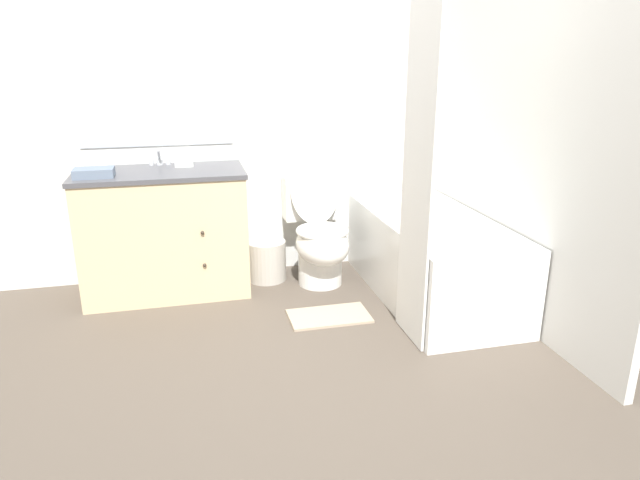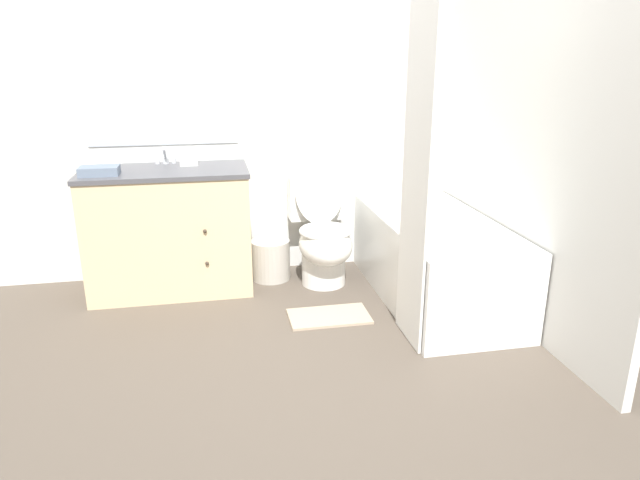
# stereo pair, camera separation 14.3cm
# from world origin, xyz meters

# --- Properties ---
(ground_plane) EXTENTS (14.00, 14.00, 0.00)m
(ground_plane) POSITION_xyz_m (0.00, 0.00, 0.00)
(ground_plane) COLOR brown
(wall_back) EXTENTS (8.00, 0.06, 2.50)m
(wall_back) POSITION_xyz_m (-0.01, 1.70, 1.25)
(wall_back) COLOR silver
(wall_back) RESTS_ON ground_plane
(wall_right) EXTENTS (0.05, 2.67, 2.50)m
(wall_right) POSITION_xyz_m (1.33, 0.84, 1.25)
(wall_right) COLOR silver
(wall_right) RESTS_ON ground_plane
(vanity_cabinet) EXTENTS (1.08, 0.57, 0.84)m
(vanity_cabinet) POSITION_xyz_m (-0.76, 1.40, 0.43)
(vanity_cabinet) COLOR beige
(vanity_cabinet) RESTS_ON ground_plane
(sink_faucet) EXTENTS (0.14, 0.12, 0.12)m
(sink_faucet) POSITION_xyz_m (-0.76, 1.59, 0.88)
(sink_faucet) COLOR silver
(sink_faucet) RESTS_ON vanity_cabinet
(toilet) EXTENTS (0.40, 0.67, 0.87)m
(toilet) POSITION_xyz_m (0.28, 1.32, 0.34)
(toilet) COLOR white
(toilet) RESTS_ON ground_plane
(bathtub) EXTENTS (0.69, 1.52, 0.54)m
(bathtub) POSITION_xyz_m (0.95, 0.91, 0.28)
(bathtub) COLOR white
(bathtub) RESTS_ON ground_plane
(shower_curtain) EXTENTS (0.01, 0.39, 1.90)m
(shower_curtain) POSITION_xyz_m (0.59, 0.38, 0.95)
(shower_curtain) COLOR white
(shower_curtain) RESTS_ON ground_plane
(wastebasket) EXTENTS (0.28, 0.28, 0.29)m
(wastebasket) POSITION_xyz_m (-0.08, 1.46, 0.14)
(wastebasket) COLOR #B7B2A8
(wastebasket) RESTS_ON ground_plane
(tissue_box) EXTENTS (0.12, 0.13, 0.10)m
(tissue_box) POSITION_xyz_m (-0.60, 1.54, 0.88)
(tissue_box) COLOR white
(tissue_box) RESTS_ON vanity_cabinet
(hand_towel_folded) EXTENTS (0.24, 0.15, 0.06)m
(hand_towel_folded) POSITION_xyz_m (-1.15, 1.28, 0.87)
(hand_towel_folded) COLOR slate
(hand_towel_folded) RESTS_ON vanity_cabinet
(bath_towel_folded) EXTENTS (0.29, 0.22, 0.09)m
(bath_towel_folded) POSITION_xyz_m (0.80, 0.47, 0.59)
(bath_towel_folded) COLOR silver
(bath_towel_folded) RESTS_ON bathtub
(bath_mat) EXTENTS (0.50, 0.29, 0.02)m
(bath_mat) POSITION_xyz_m (0.20, 0.73, 0.01)
(bath_mat) COLOR tan
(bath_mat) RESTS_ON ground_plane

